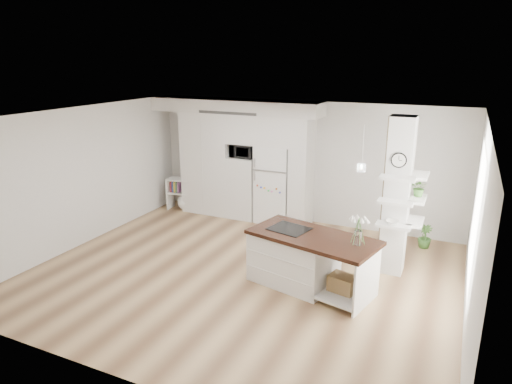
% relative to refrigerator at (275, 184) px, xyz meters
% --- Properties ---
extents(floor, '(7.00, 6.00, 0.01)m').
position_rel_refrigerator_xyz_m(floor, '(0.53, -2.68, -0.88)').
color(floor, tan).
rests_on(floor, ground).
extents(room, '(7.04, 6.04, 2.72)m').
position_rel_refrigerator_xyz_m(room, '(0.53, -2.68, 0.98)').
color(room, white).
rests_on(room, ground).
extents(cabinet_wall, '(4.00, 0.71, 2.70)m').
position_rel_refrigerator_xyz_m(cabinet_wall, '(-0.92, -0.01, 0.63)').
color(cabinet_wall, white).
rests_on(cabinet_wall, floor).
extents(refrigerator, '(0.78, 0.69, 1.75)m').
position_rel_refrigerator_xyz_m(refrigerator, '(0.00, 0.00, 0.00)').
color(refrigerator, white).
rests_on(refrigerator, floor).
extents(column, '(0.69, 0.90, 2.70)m').
position_rel_refrigerator_xyz_m(column, '(2.90, -1.55, 0.48)').
color(column, silver).
rests_on(column, floor).
extents(window, '(0.00, 2.40, 2.40)m').
position_rel_refrigerator_xyz_m(window, '(4.00, -2.38, 0.62)').
color(window, white).
rests_on(window, room).
extents(pendant_light, '(0.12, 0.12, 0.10)m').
position_rel_refrigerator_xyz_m(pendant_light, '(2.23, -2.53, 1.24)').
color(pendant_light, white).
rests_on(pendant_light, room).
extents(kitchen_island, '(2.18, 1.39, 1.48)m').
position_rel_refrigerator_xyz_m(kitchen_island, '(1.53, -2.61, -0.40)').
color(kitchen_island, white).
rests_on(kitchen_island, floor).
extents(bookshelf, '(0.70, 0.46, 0.77)m').
position_rel_refrigerator_xyz_m(bookshelf, '(-2.35, -0.18, -0.54)').
color(bookshelf, white).
rests_on(bookshelf, floor).
extents(floor_plant_a, '(0.26, 0.21, 0.46)m').
position_rel_refrigerator_xyz_m(floor_plant_a, '(2.36, -1.47, -0.65)').
color(floor_plant_a, '#41762F').
rests_on(floor_plant_a, floor).
extents(floor_plant_b, '(0.34, 0.34, 0.46)m').
position_rel_refrigerator_xyz_m(floor_plant_b, '(3.26, -0.18, -0.64)').
color(floor_plant_b, '#41762F').
rests_on(floor_plant_b, floor).
extents(microwave, '(0.54, 0.37, 0.30)m').
position_rel_refrigerator_xyz_m(microwave, '(-0.75, -0.06, 0.69)').
color(microwave, '#2D2D2D').
rests_on(microwave, cabinet_wall).
extents(shelf_plant, '(0.27, 0.23, 0.30)m').
position_rel_refrigerator_xyz_m(shelf_plant, '(3.15, -1.38, 0.65)').
color(shelf_plant, '#41762F').
rests_on(shelf_plant, column).
extents(decor_bowl, '(0.22, 0.22, 0.05)m').
position_rel_refrigerator_xyz_m(decor_bowl, '(2.82, -1.78, 0.13)').
color(decor_bowl, white).
rests_on(decor_bowl, column).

